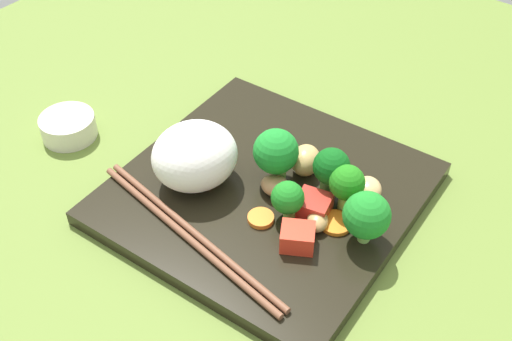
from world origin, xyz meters
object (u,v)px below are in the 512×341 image
at_px(rice_mound, 195,156).
at_px(sauce_cup, 68,127).
at_px(broccoli_floret_2, 367,215).
at_px(square_plate, 266,193).
at_px(chopstick_pair, 189,234).
at_px(carrot_slice_0, 338,220).

bearing_deg(rice_mound, sauce_cup, 96.94).
bearing_deg(broccoli_floret_2, rice_mound, 101.83).
height_order(square_plate, rice_mound, rice_mound).
bearing_deg(square_plate, chopstick_pair, 169.73).
bearing_deg(square_plate, sauce_cup, 103.43).
xyz_separation_m(rice_mound, broccoli_floret_2, (0.04, -0.17, -0.00)).
distance_m(square_plate, chopstick_pair, 0.10).
xyz_separation_m(square_plate, rice_mound, (-0.04, 0.06, 0.04)).
bearing_deg(carrot_slice_0, sauce_cup, 100.75).
bearing_deg(rice_mound, square_plate, -60.41).
height_order(rice_mound, chopstick_pair, rice_mound).
height_order(rice_mound, sauce_cup, rice_mound).
xyz_separation_m(square_plate, sauce_cup, (-0.06, 0.24, 0.00)).
height_order(square_plate, sauce_cup, sauce_cup).
bearing_deg(square_plate, rice_mound, 119.59).
xyz_separation_m(broccoli_floret_2, carrot_slice_0, (0.00, 0.03, -0.03)).
distance_m(broccoli_floret_2, sauce_cup, 0.36).
bearing_deg(rice_mound, carrot_slice_0, -74.77).
xyz_separation_m(rice_mound, sauce_cup, (-0.02, 0.18, -0.04)).
xyz_separation_m(square_plate, broccoli_floret_2, (0.00, -0.11, 0.04)).
relative_size(carrot_slice_0, sauce_cup, 0.51).
distance_m(square_plate, sauce_cup, 0.24).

